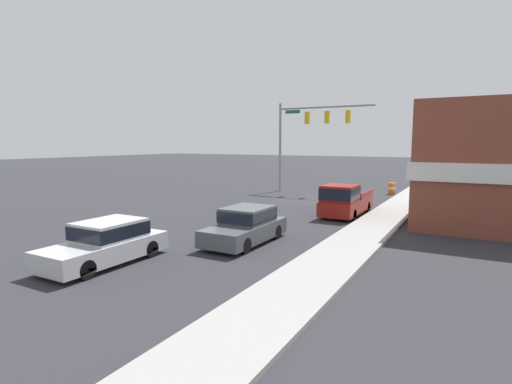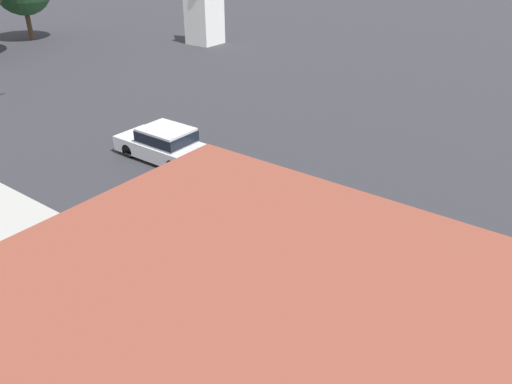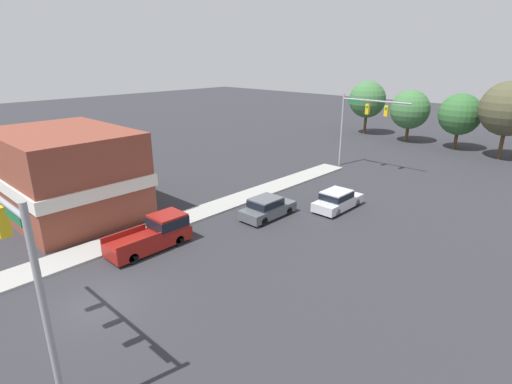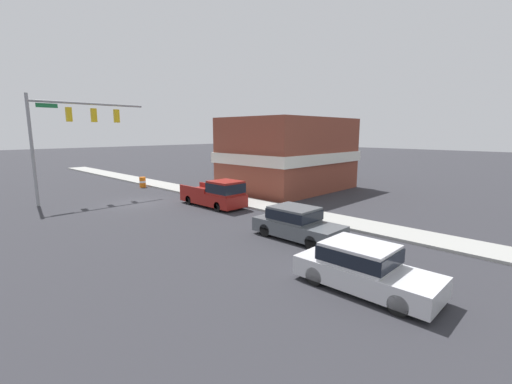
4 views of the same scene
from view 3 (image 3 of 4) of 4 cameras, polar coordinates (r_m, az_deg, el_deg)
name	(u,v)px [view 3 (image 3 of 4)]	position (r m, az deg, el deg)	size (l,w,h in m)	color
ground_plane	(99,304)	(22.08, -21.53, -14.72)	(200.00, 200.00, 0.00)	#2D2D33
sidewalk_curb	(53,264)	(26.75, -26.99, -9.18)	(2.40, 60.00, 0.14)	#9E9E99
near_signal_assembly	(5,239)	(15.96, -32.24, -5.66)	(8.54, 0.49, 7.95)	gray
far_signal_assembly	(361,116)	(43.73, 14.79, 10.42)	(7.51, 0.49, 7.84)	gray
car_lead	(267,207)	(30.28, 1.58, -2.17)	(1.95, 4.61, 1.59)	black
car_oncoming	(337,200)	(32.51, 11.54, -1.06)	(1.95, 4.73, 1.57)	black
pickup_truck_parked	(156,233)	(26.48, -14.07, -5.68)	(1.96, 5.40, 1.97)	black
corner_brick_building	(67,174)	(33.42, -25.45, 2.36)	(11.45, 8.49, 6.53)	brown
backdrop_tree_left_far	(367,100)	(64.67, 15.62, 12.61)	(5.47, 5.47, 8.01)	#4C3823
backdrop_tree_left_mid	(410,110)	(60.47, 21.13, 10.93)	(5.33, 5.33, 7.19)	#4C3823
backdrop_tree_center	(460,114)	(58.11, 27.12, 9.85)	(5.26, 5.26, 7.16)	#4C3823
backdrop_tree_right_mid	(509,109)	(54.63, 32.39, 10.01)	(6.22, 6.22, 9.04)	#4C3823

